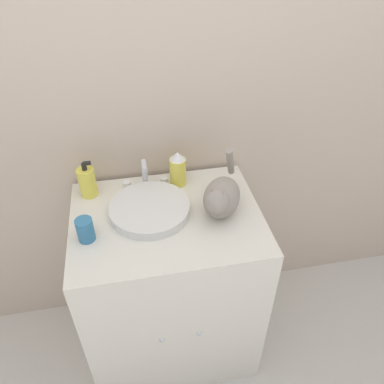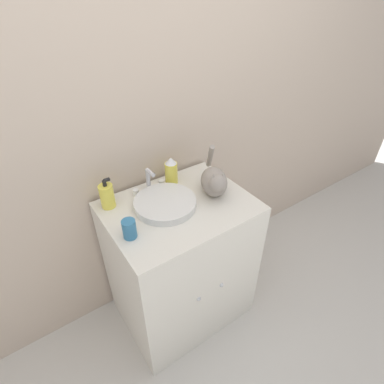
% 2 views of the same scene
% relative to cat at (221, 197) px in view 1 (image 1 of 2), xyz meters
% --- Properties ---
extents(wall_back, '(6.00, 0.05, 2.50)m').
position_rel_cat_xyz_m(wall_back, '(-0.22, 0.35, 0.29)').
color(wall_back, '#C6B29E').
rests_on(wall_back, ground_plane).
extents(vanity_cabinet, '(0.76, 0.59, 0.88)m').
position_rel_cat_xyz_m(vanity_cabinet, '(-0.22, 0.02, -0.52)').
color(vanity_cabinet, silver).
rests_on(vanity_cabinet, ground_plane).
extents(sink_basin, '(0.32, 0.32, 0.04)m').
position_rel_cat_xyz_m(sink_basin, '(-0.28, 0.05, -0.06)').
color(sink_basin, silver).
rests_on(sink_basin, vanity_cabinet).
extents(faucet, '(0.19, 0.09, 0.14)m').
position_rel_cat_xyz_m(faucet, '(-0.28, 0.22, -0.02)').
color(faucet, silver).
rests_on(faucet, vanity_cabinet).
extents(cat, '(0.22, 0.32, 0.24)m').
position_rel_cat_xyz_m(cat, '(0.00, 0.00, 0.00)').
color(cat, gray).
rests_on(cat, vanity_cabinet).
extents(soap_bottle, '(0.07, 0.07, 0.17)m').
position_rel_cat_xyz_m(soap_bottle, '(-0.52, 0.22, -0.01)').
color(soap_bottle, '#EADB4C').
rests_on(soap_bottle, vanity_cabinet).
extents(spray_bottle, '(0.07, 0.07, 0.16)m').
position_rel_cat_xyz_m(spray_bottle, '(-0.13, 0.22, -0.00)').
color(spray_bottle, '#EADB4C').
rests_on(spray_bottle, vanity_cabinet).
extents(cup, '(0.06, 0.06, 0.09)m').
position_rel_cat_xyz_m(cup, '(-0.52, -0.05, -0.03)').
color(cup, teal).
rests_on(cup, vanity_cabinet).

